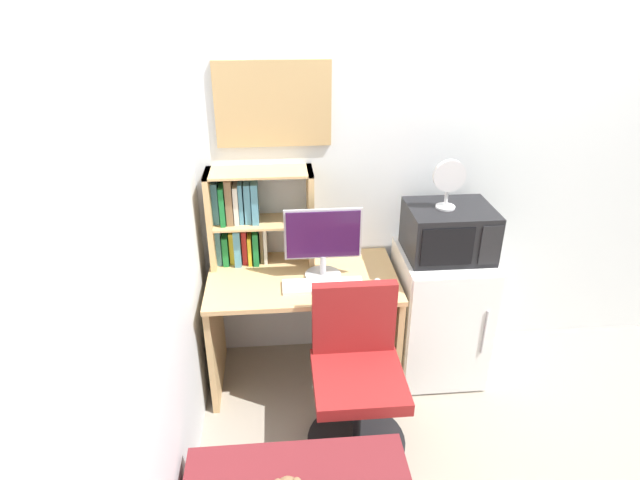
{
  "coord_description": "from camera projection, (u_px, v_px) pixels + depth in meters",
  "views": [
    {
      "loc": [
        -1.13,
        -2.97,
        2.29
      ],
      "look_at": [
        -0.9,
        -0.35,
        0.99
      ],
      "focal_mm": 29.5,
      "sensor_mm": 36.0,
      "label": 1
    }
  ],
  "objects": [
    {
      "name": "wall_back",
      "position": [
        525.0,
        159.0,
        3.23
      ],
      "size": [
        6.4,
        0.04,
        2.6
      ],
      "primitive_type": "cube",
      "color": "silver",
      "rests_on": "ground_plane"
    },
    {
      "name": "wall_left",
      "position": [
        123.0,
        336.0,
        1.63
      ],
      "size": [
        0.04,
        4.4,
        2.6
      ],
      "primitive_type": "cube",
      "color": "silver",
      "rests_on": "ground_plane"
    },
    {
      "name": "desk",
      "position": [
        303.0,
        310.0,
        3.17
      ],
      "size": [
        1.11,
        0.64,
        0.74
      ],
      "color": "tan",
      "rests_on": "ground_plane"
    },
    {
      "name": "hutch_bookshelf",
      "position": [
        248.0,
        218.0,
        3.11
      ],
      "size": [
        0.62,
        0.23,
        0.58
      ],
      "color": "tan",
      "rests_on": "desk"
    },
    {
      "name": "monitor",
      "position": [
        323.0,
        240.0,
        2.97
      ],
      "size": [
        0.44,
        0.21,
        0.42
      ],
      "color": "#B7B7BC",
      "rests_on": "desk"
    },
    {
      "name": "keyboard",
      "position": [
        323.0,
        286.0,
        2.96
      ],
      "size": [
        0.46,
        0.15,
        0.02
      ],
      "primitive_type": "cube",
      "color": "silver",
      "rests_on": "desk"
    },
    {
      "name": "computer_mouse",
      "position": [
        378.0,
        283.0,
        2.96
      ],
      "size": [
        0.05,
        0.1,
        0.04
      ],
      "primitive_type": "ellipsoid",
      "color": "silver",
      "rests_on": "desk"
    },
    {
      "name": "mini_fridge",
      "position": [
        439.0,
        313.0,
        3.28
      ],
      "size": [
        0.53,
        0.54,
        0.84
      ],
      "color": "white",
      "rests_on": "ground_plane"
    },
    {
      "name": "microwave",
      "position": [
        449.0,
        231.0,
        3.03
      ],
      "size": [
        0.48,
        0.4,
        0.29
      ],
      "color": "black",
      "rests_on": "mini_fridge"
    },
    {
      "name": "desk_fan",
      "position": [
        449.0,
        180.0,
        2.88
      ],
      "size": [
        0.18,
        0.11,
        0.28
      ],
      "color": "silver",
      "rests_on": "microwave"
    },
    {
      "name": "desk_chair",
      "position": [
        356.0,
        382.0,
        2.77
      ],
      "size": [
        0.53,
        0.53,
        0.9
      ],
      "color": "black",
      "rests_on": "ground_plane"
    },
    {
      "name": "wall_corkboard",
      "position": [
        273.0,
        104.0,
        2.92
      ],
      "size": [
        0.65,
        0.02,
        0.48
      ],
      "primitive_type": "cube",
      "color": "tan"
    }
  ]
}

